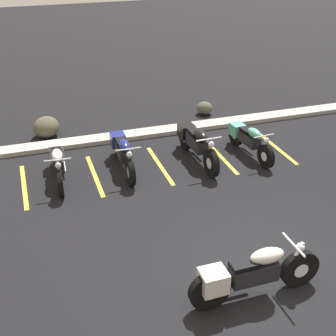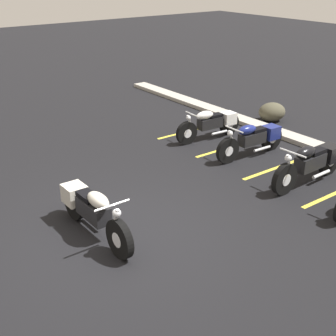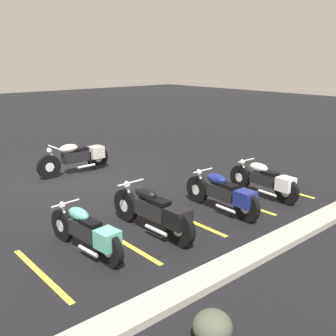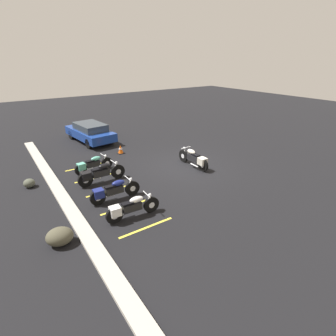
{
  "view_description": "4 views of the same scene",
  "coord_description": "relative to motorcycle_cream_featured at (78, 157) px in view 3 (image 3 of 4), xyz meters",
  "views": [
    {
      "loc": [
        -3.43,
        -5.39,
        5.49
      ],
      "look_at": [
        -0.72,
        2.8,
        0.84
      ],
      "focal_mm": 50.0,
      "sensor_mm": 36.0,
      "label": 1
    },
    {
      "loc": [
        6.21,
        -3.62,
        4.48
      ],
      "look_at": [
        -0.35,
        1.29,
        0.86
      ],
      "focal_mm": 50.0,
      "sensor_mm": 36.0,
      "label": 2
    },
    {
      "loc": [
        5.06,
        10.03,
        3.33
      ],
      "look_at": [
        -1.35,
        2.66,
        0.6
      ],
      "focal_mm": 42.0,
      "sensor_mm": 36.0,
      "label": 3
    },
    {
      "loc": [
        -10.32,
        8.13,
        5.5
      ],
      "look_at": [
        -1.2,
        1.89,
        0.76
      ],
      "focal_mm": 28.0,
      "sensor_mm": 36.0,
      "label": 4
    }
  ],
  "objects": [
    {
      "name": "concrete_curb",
      "position": [
        0.39,
        6.72,
        -0.42
      ],
      "size": [
        18.0,
        0.5,
        0.12
      ],
      "primitive_type": "cube",
      "color": "#A8A399",
      "rests_on": "ground"
    },
    {
      "name": "parked_bike_0",
      "position": [
        -2.44,
        5.01,
        -0.05
      ],
      "size": [
        0.59,
        2.09,
        0.82
      ],
      "rotation": [
        0.0,
        0.0,
        -1.64
      ],
      "color": "black",
      "rests_on": "ground"
    },
    {
      "name": "stall_line_1",
      "position": [
        -1.63,
        4.84,
        -0.48
      ],
      "size": [
        0.1,
        2.1,
        0.0
      ],
      "primitive_type": "cube",
      "color": "gold",
      "rests_on": "ground"
    },
    {
      "name": "motorcycle_cream_featured",
      "position": [
        0.0,
        0.0,
        0.0
      ],
      "size": [
        2.3,
        0.65,
        0.91
      ],
      "rotation": [
        0.0,
        0.0,
        0.01
      ],
      "color": "black",
      "rests_on": "ground"
    },
    {
      "name": "parked_bike_3",
      "position": [
        2.39,
        4.74,
        -0.06
      ],
      "size": [
        0.58,
        2.03,
        0.8
      ],
      "rotation": [
        0.0,
        0.0,
        -1.48
      ],
      "color": "black",
      "rests_on": "ground"
    },
    {
      "name": "ground",
      "position": [
        0.39,
        0.36,
        -0.48
      ],
      "size": [
        60.0,
        60.0,
        0.0
      ],
      "primitive_type": "plane",
      "color": "black"
    },
    {
      "name": "landscape_rock_1",
      "position": [
        2.38,
        7.68,
        -0.28
      ],
      "size": [
        0.67,
        0.67,
        0.4
      ],
      "primitive_type": "ellipsoid",
      "rotation": [
        0.0,
        0.0,
        2.64
      ],
      "color": "#4A4D40",
      "rests_on": "ground"
    },
    {
      "name": "stall_line_0",
      "position": [
        -3.27,
        4.84,
        -0.48
      ],
      "size": [
        0.1,
        2.1,
        0.0
      ],
      "primitive_type": "cube",
      "color": "gold",
      "rests_on": "ground"
    },
    {
      "name": "parked_bike_1",
      "position": [
        -0.87,
        5.02,
        -0.03
      ],
      "size": [
        0.6,
        2.15,
        0.85
      ],
      "rotation": [
        0.0,
        0.0,
        -1.6
      ],
      "color": "black",
      "rests_on": "ground"
    },
    {
      "name": "parked_bike_2",
      "position": [
        0.99,
        4.87,
        0.0
      ],
      "size": [
        0.65,
        2.31,
        0.91
      ],
      "rotation": [
        0.0,
        0.0,
        -1.54
      ],
      "color": "black",
      "rests_on": "ground"
    },
    {
      "name": "stall_line_2",
      "position": [
        0.02,
        4.84,
        -0.48
      ],
      "size": [
        0.1,
        2.1,
        0.0
      ],
      "primitive_type": "cube",
      "color": "gold",
      "rests_on": "ground"
    },
    {
      "name": "stall_line_4",
      "position": [
        3.31,
        4.84,
        -0.48
      ],
      "size": [
        0.1,
        2.1,
        0.0
      ],
      "primitive_type": "cube",
      "color": "gold",
      "rests_on": "ground"
    },
    {
      "name": "stall_line_3",
      "position": [
        1.67,
        4.84,
        -0.48
      ],
      "size": [
        0.1,
        2.1,
        0.0
      ],
      "primitive_type": "cube",
      "color": "gold",
      "rests_on": "ground"
    }
  ]
}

